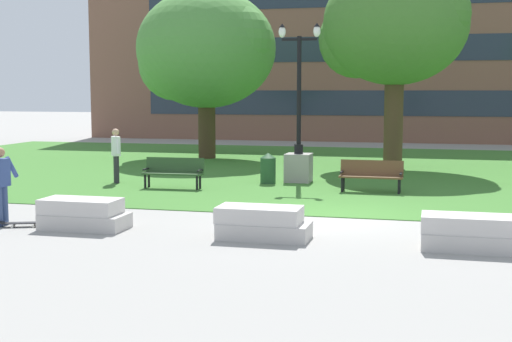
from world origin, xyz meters
name	(u,v)px	position (x,y,z in m)	size (l,w,h in m)	color
ground_plane	(334,218)	(0.00, 0.00, 0.00)	(140.00, 140.00, 0.00)	gray
grass_lawn	(372,170)	(0.00, 10.00, 0.01)	(40.00, 20.00, 0.02)	#3D752D
concrete_block_center	(83,214)	(-5.01, -2.58, 0.31)	(1.82, 0.90, 0.64)	#BCB7B2
concrete_block_left	(262,223)	(-1.08, -2.65, 0.31)	(1.83, 0.90, 0.64)	#BCB7B2
concrete_block_right	(470,233)	(2.87, -2.68, 0.31)	(1.81, 0.90, 0.64)	#BCB7B2
person_skateboarder	(1,182)	(-6.87, -2.72, 0.97)	(0.25, 1.26, 1.71)	#384C7A
skateboard	(24,223)	(-6.35, -2.72, 0.09)	(1.02, 0.55, 0.14)	black
park_bench_near_left	(371,174)	(0.46, 4.32, 0.54)	(1.80, 0.54, 0.90)	brown
park_bench_near_right	(174,171)	(-5.32, 3.68, 0.54)	(1.82, 0.61, 0.90)	#284723
lamp_post_left	(299,150)	(-1.98, 6.02, 1.03)	(1.32, 0.80, 4.98)	gray
tree_near_left	(205,51)	(-7.33, 12.90, 4.59)	(6.18, 5.88, 7.14)	#42301E
tree_far_left	(394,26)	(0.63, 10.98, 5.28)	(5.60, 5.34, 7.62)	#4C3823
trash_bin	(268,168)	(-2.84, 5.43, 0.50)	(0.49, 0.49, 0.96)	#234C28
person_bystander_near_lawn	(116,152)	(-7.49, 4.36, 0.98)	(0.48, 0.55, 1.71)	#28282D
building_facade_distant	(351,33)	(-2.52, 24.50, 6.08)	(31.66, 1.03, 12.17)	brown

